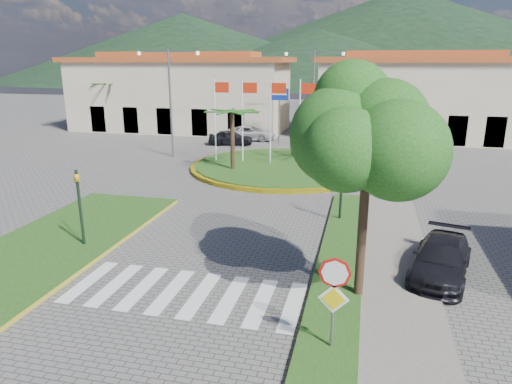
% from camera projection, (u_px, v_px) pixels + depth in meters
% --- Properties ---
extents(ground, '(160.00, 160.00, 0.00)m').
position_uv_depth(ground, '(118.00, 372.00, 10.94)').
color(ground, slate).
rests_on(ground, ground).
extents(sidewalk_right, '(4.00, 28.00, 0.15)m').
position_uv_depth(sidewalk_right, '(375.00, 355.00, 11.43)').
color(sidewalk_right, gray).
rests_on(sidewalk_right, ground).
extents(verge_right, '(1.60, 28.00, 0.18)m').
position_uv_depth(verge_right, '(327.00, 348.00, 11.70)').
color(verge_right, '#224413').
rests_on(verge_right, ground).
extents(median_left, '(5.00, 14.00, 0.18)m').
position_uv_depth(median_left, '(48.00, 248.00, 17.98)').
color(median_left, '#224413').
rests_on(median_left, ground).
extents(crosswalk, '(8.00, 3.00, 0.01)m').
position_uv_depth(crosswalk, '(182.00, 293.00, 14.67)').
color(crosswalk, silver).
rests_on(crosswalk, ground).
extents(roundabout_island, '(12.70, 12.70, 6.00)m').
position_uv_depth(roundabout_island, '(283.00, 166.00, 31.43)').
color(roundabout_island, yellow).
rests_on(roundabout_island, ground).
extents(stop_sign, '(0.80, 0.11, 2.65)m').
position_uv_depth(stop_sign, '(334.00, 290.00, 11.17)').
color(stop_sign, slate).
rests_on(stop_sign, ground).
extents(deciduous_tree, '(3.60, 3.60, 6.80)m').
position_uv_depth(deciduous_tree, '(369.00, 134.00, 12.93)').
color(deciduous_tree, black).
rests_on(deciduous_tree, ground).
extents(traffic_light_left, '(0.15, 0.18, 3.20)m').
position_uv_depth(traffic_light_left, '(79.00, 202.00, 17.64)').
color(traffic_light_left, black).
rests_on(traffic_light_left, ground).
extents(traffic_light_right, '(0.15, 0.18, 3.20)m').
position_uv_depth(traffic_light_right, '(342.00, 181.00, 20.59)').
color(traffic_light_right, black).
rests_on(traffic_light_right, ground).
extents(traffic_light_far, '(0.18, 0.15, 3.20)m').
position_uv_depth(traffic_light_far, '(402.00, 136.00, 32.88)').
color(traffic_light_far, black).
rests_on(traffic_light_far, ground).
extents(direction_sign_west, '(1.60, 0.14, 5.20)m').
position_uv_depth(direction_sign_west, '(279.00, 105.00, 39.33)').
color(direction_sign_west, slate).
rests_on(direction_sign_west, ground).
extents(direction_sign_east, '(1.60, 0.14, 5.20)m').
position_uv_depth(direction_sign_east, '(338.00, 106.00, 38.20)').
color(direction_sign_east, slate).
rests_on(direction_sign_east, ground).
extents(street_lamp_centre, '(4.80, 0.16, 8.00)m').
position_uv_depth(street_lamp_centre, '(313.00, 95.00, 37.48)').
color(street_lamp_centre, slate).
rests_on(street_lamp_centre, ground).
extents(street_lamp_west, '(4.80, 0.16, 8.00)m').
position_uv_depth(street_lamp_west, '(170.00, 98.00, 34.13)').
color(street_lamp_west, slate).
rests_on(street_lamp_west, ground).
extents(building_left, '(23.32, 9.54, 8.05)m').
position_uv_depth(building_left, '(181.00, 93.00, 48.49)').
color(building_left, beige).
rests_on(building_left, ground).
extents(building_right, '(19.08, 9.54, 8.05)m').
position_uv_depth(building_right, '(418.00, 97.00, 43.09)').
color(building_right, beige).
rests_on(building_right, ground).
extents(hill_far_west, '(140.00, 140.00, 22.00)m').
position_uv_depth(hill_far_west, '(184.00, 48.00, 151.01)').
color(hill_far_west, black).
rests_on(hill_far_west, ground).
extents(hill_far_mid, '(180.00, 180.00, 30.00)m').
position_uv_depth(hill_far_mid, '(401.00, 36.00, 152.80)').
color(hill_far_mid, black).
rests_on(hill_far_mid, ground).
extents(hill_near_back, '(110.00, 110.00, 16.00)m').
position_uv_depth(hill_near_back, '(316.00, 57.00, 132.37)').
color(hill_near_back, black).
rests_on(hill_near_back, ground).
extents(white_van, '(4.77, 2.28, 1.31)m').
position_uv_depth(white_van, '(250.00, 133.00, 42.59)').
color(white_van, '#BDBDBF').
rests_on(white_van, ground).
extents(car_dark_a, '(4.10, 2.31, 1.32)m').
position_uv_depth(car_dark_a, '(231.00, 138.00, 40.15)').
color(car_dark_a, black).
rests_on(car_dark_a, ground).
extents(car_dark_b, '(3.91, 2.25, 1.22)m').
position_uv_depth(car_dark_b, '(323.00, 142.00, 38.33)').
color(car_dark_b, black).
rests_on(car_dark_b, ground).
extents(car_side_right, '(2.79, 4.67, 1.27)m').
position_uv_depth(car_side_right, '(441.00, 259.00, 15.67)').
color(car_side_right, black).
rests_on(car_side_right, ground).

